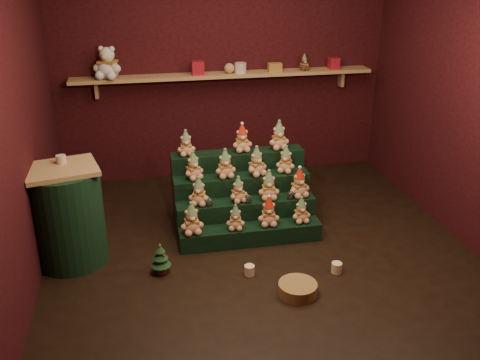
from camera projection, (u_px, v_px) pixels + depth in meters
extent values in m
plane|color=black|center=(259.00, 249.00, 5.18)|extent=(4.00, 4.00, 0.00)
cube|color=black|center=(222.00, 64.00, 6.47)|extent=(4.00, 0.10, 2.80)
cube|color=black|center=(353.00, 213.00, 2.78)|extent=(4.00, 0.10, 2.80)
cube|color=black|center=(11.00, 122.00, 4.25)|extent=(0.10, 4.00, 2.80)
cube|color=black|center=(475.00, 97.00, 4.99)|extent=(0.10, 4.00, 2.80)
cube|color=tan|center=(225.00, 75.00, 6.35)|extent=(3.60, 0.26, 0.04)
cube|color=tan|center=(97.00, 89.00, 6.19)|extent=(0.04, 0.12, 0.20)
cube|color=tan|center=(341.00, 78.00, 6.73)|extent=(0.04, 0.12, 0.20)
cube|color=black|center=(250.00, 235.00, 5.25)|extent=(1.40, 0.22, 0.18)
cube|color=black|center=(246.00, 216.00, 5.41)|extent=(1.40, 0.22, 0.36)
cube|color=black|center=(242.00, 199.00, 5.58)|extent=(1.40, 0.22, 0.54)
cube|color=black|center=(238.00, 183.00, 5.74)|extent=(1.40, 0.22, 0.72)
cylinder|color=black|center=(210.00, 205.00, 5.22)|extent=(0.06, 0.06, 0.02)
sphere|color=white|center=(210.00, 201.00, 5.20)|extent=(0.07, 0.07, 0.07)
cylinder|color=black|center=(248.00, 202.00, 5.29)|extent=(0.06, 0.06, 0.03)
sphere|color=white|center=(248.00, 198.00, 5.27)|extent=(0.07, 0.07, 0.07)
cylinder|color=black|center=(290.00, 198.00, 5.36)|extent=(0.06, 0.06, 0.02)
sphere|color=white|center=(290.00, 194.00, 5.35)|extent=(0.07, 0.07, 0.07)
cube|color=tan|center=(61.00, 169.00, 4.64)|extent=(0.71, 0.63, 0.04)
cylinder|color=black|center=(68.00, 217.00, 4.82)|extent=(0.65, 0.65, 0.89)
cylinder|color=beige|center=(61.00, 159.00, 4.71)|extent=(0.09, 0.09, 0.07)
cylinder|color=#402917|center=(161.00, 271.00, 4.78)|extent=(0.09, 0.09, 0.05)
cone|color=#13361A|center=(161.00, 261.00, 4.74)|extent=(0.18, 0.18, 0.09)
cone|color=#13361A|center=(160.00, 254.00, 4.72)|extent=(0.14, 0.14, 0.08)
cone|color=#13361A|center=(160.00, 249.00, 4.69)|extent=(0.09, 0.09, 0.06)
cone|color=orange|center=(160.00, 244.00, 4.67)|extent=(0.03, 0.03, 0.03)
cylinder|color=beige|center=(249.00, 270.00, 4.74)|extent=(0.09, 0.09, 0.09)
cylinder|color=beige|center=(337.00, 268.00, 4.78)|extent=(0.09, 0.09, 0.09)
cylinder|color=olive|center=(298.00, 289.00, 4.47)|extent=(0.38, 0.38, 0.10)
cube|color=#B31B2D|center=(198.00, 68.00, 6.23)|extent=(0.14, 0.14, 0.16)
cylinder|color=beige|center=(240.00, 68.00, 6.33)|extent=(0.14, 0.14, 0.12)
cube|color=#B31B2D|center=(334.00, 63.00, 6.54)|extent=(0.12, 0.12, 0.14)
sphere|color=tan|center=(229.00, 68.00, 6.31)|extent=(0.12, 0.12, 0.12)
cube|color=orange|center=(275.00, 67.00, 6.41)|extent=(0.16, 0.10, 0.10)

